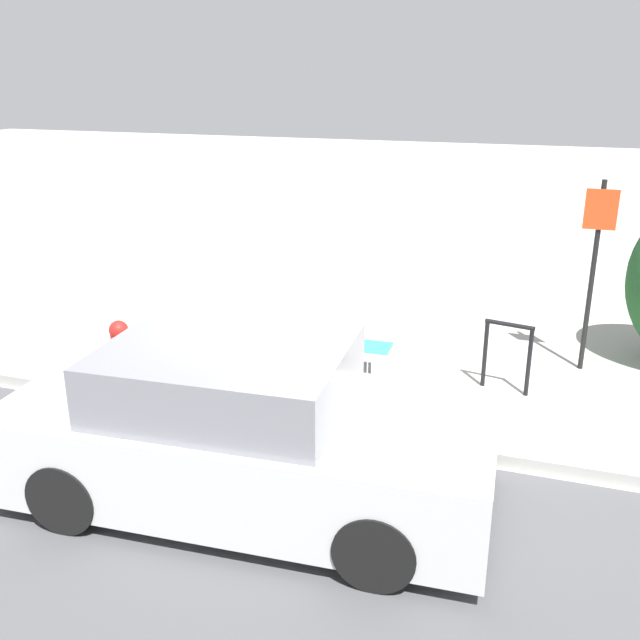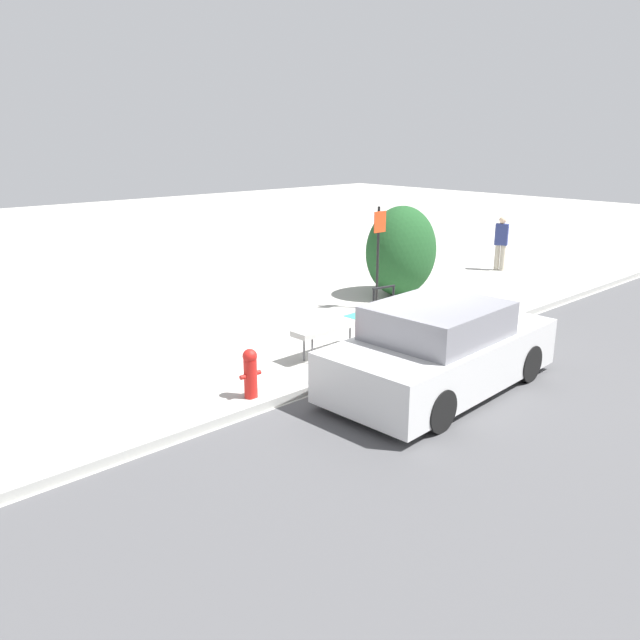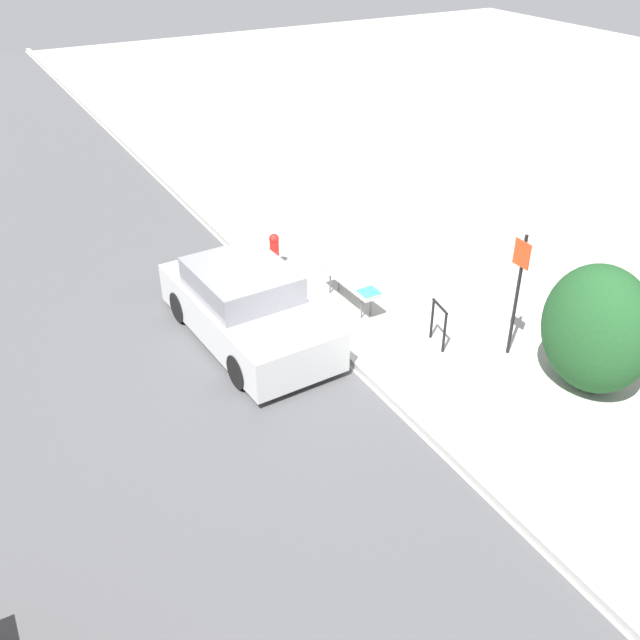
% 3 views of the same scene
% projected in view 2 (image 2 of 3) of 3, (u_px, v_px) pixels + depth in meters
% --- Properties ---
extents(ground_plane, '(60.00, 60.00, 0.00)m').
position_uv_depth(ground_plane, '(394.00, 362.00, 10.85)').
color(ground_plane, '#ADAAA3').
extents(curb, '(60.00, 0.20, 0.13)m').
position_uv_depth(curb, '(394.00, 358.00, 10.83)').
color(curb, '#A8A8A3').
rests_on(curb, ground_plane).
extents(bench, '(1.66, 0.43, 0.59)m').
position_uv_depth(bench, '(332.00, 327.00, 11.06)').
color(bench, '#515156').
rests_on(bench, ground_plane).
extents(bike_rack, '(0.55, 0.16, 0.83)m').
position_uv_depth(bike_rack, '(383.00, 301.00, 12.81)').
color(bike_rack, black).
rests_on(bike_rack, ground_plane).
extents(sign_post, '(0.36, 0.08, 2.30)m').
position_uv_depth(sign_post, '(378.00, 248.00, 13.77)').
color(sign_post, black).
rests_on(sign_post, ground_plane).
extents(fire_hydrant, '(0.36, 0.22, 0.77)m').
position_uv_depth(fire_hydrant, '(250.00, 372.00, 9.25)').
color(fire_hydrant, red).
rests_on(fire_hydrant, ground_plane).
extents(shrub_hedge, '(1.90, 1.54, 2.18)m').
position_uv_depth(shrub_hedge, '(401.00, 251.00, 15.07)').
color(shrub_hedge, '#1E4C23').
rests_on(shrub_hedge, ground_plane).
extents(pedestrian, '(0.32, 0.40, 1.56)m').
position_uv_depth(pedestrian, '(501.00, 242.00, 17.98)').
color(pedestrian, '#B7AD99').
rests_on(pedestrian, ground_plane).
extents(parked_car_near, '(4.10, 1.97, 1.39)m').
position_uv_depth(parked_car_near, '(441.00, 350.00, 9.49)').
color(parked_car_near, black).
rests_on(parked_car_near, ground_plane).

